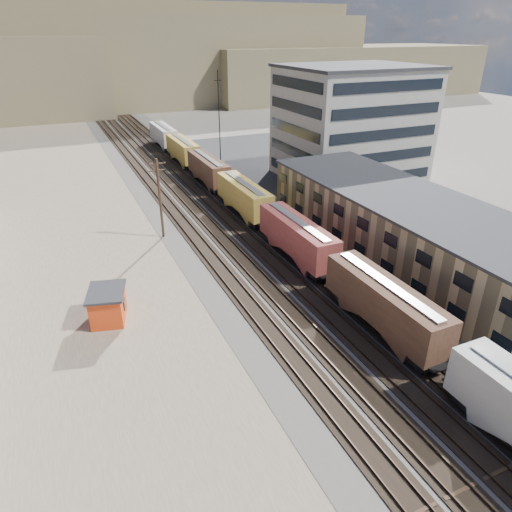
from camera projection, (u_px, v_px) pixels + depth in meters
name	position (u px, v px, depth m)	size (l,w,h in m)	color
ground	(485.00, 480.00, 26.52)	(300.00, 300.00, 0.00)	#6B6356
ballast_bed	(207.00, 207.00, 67.30)	(18.00, 200.00, 0.06)	#4C4742
dirt_yard	(68.00, 260.00, 51.76)	(24.00, 180.00, 0.03)	#766551
asphalt_lot	(393.00, 219.00, 63.19)	(26.00, 120.00, 0.04)	#232326
rail_tracks	(203.00, 207.00, 67.06)	(11.40, 200.00, 0.24)	black
freight_train	(268.00, 214.00, 57.11)	(3.00, 119.74, 4.46)	black
warehouse	(406.00, 228.00, 50.82)	(12.40, 40.40, 7.25)	tan
office_tower	(351.00, 123.00, 77.55)	(22.60, 18.60, 18.45)	#9E998E
utility_pole_north	(160.00, 197.00, 55.29)	(2.20, 0.32, 10.00)	#382619
radio_mast	(220.00, 129.00, 73.63)	(1.20, 0.16, 18.00)	black
hills_north	(95.00, 60.00, 157.30)	(265.00, 80.00, 32.00)	brown
maintenance_shed	(108.00, 305.00, 40.58)	(4.07, 4.72, 2.98)	#E54115
parked_car_blue	(333.00, 183.00, 75.78)	(2.30, 5.00, 1.39)	navy
parked_car_far	(341.00, 167.00, 84.23)	(1.92, 4.76, 1.62)	white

